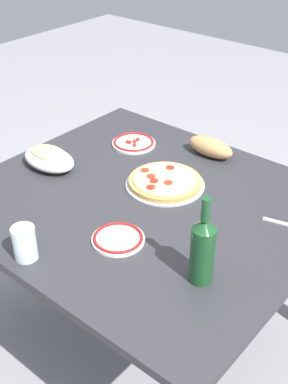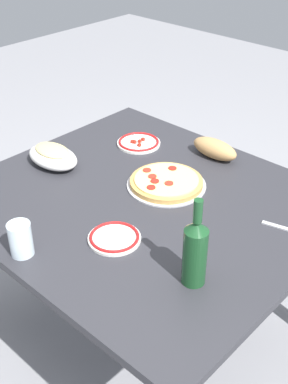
{
  "view_description": "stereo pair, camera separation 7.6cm",
  "coord_description": "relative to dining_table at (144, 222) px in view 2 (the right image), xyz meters",
  "views": [
    {
      "loc": [
        0.97,
        -1.15,
        1.72
      ],
      "look_at": [
        0.0,
        0.0,
        0.74
      ],
      "focal_mm": 47.07,
      "sensor_mm": 36.0,
      "label": 1
    },
    {
      "loc": [
        1.03,
        -1.1,
        1.72
      ],
      "look_at": [
        0.0,
        0.0,
        0.74
      ],
      "focal_mm": 47.07,
      "sensor_mm": 36.0,
      "label": 2
    }
  ],
  "objects": [
    {
      "name": "fork_left",
      "position": [
        0.47,
        0.19,
        0.1
      ],
      "size": [
        0.17,
        0.06,
        0.0
      ],
      "primitive_type": "cube",
      "rotation": [
        0.0,
        0.0,
        0.25
      ],
      "color": "#B7B7BC",
      "rests_on": "dining_table"
    },
    {
      "name": "baked_pasta_dish",
      "position": [
        -0.44,
        -0.06,
        0.14
      ],
      "size": [
        0.24,
        0.15,
        0.08
      ],
      "color": "white",
      "rests_on": "dining_table"
    },
    {
      "name": "pepperoni_pizza",
      "position": [
        -0.0,
        0.12,
        0.12
      ],
      "size": [
        0.3,
        0.3,
        0.03
      ],
      "color": "#B7B7BC",
      "rests_on": "dining_table"
    },
    {
      "name": "bread_loaf",
      "position": [
        0.0,
        0.42,
        0.14
      ],
      "size": [
        0.21,
        0.09,
        0.08
      ],
      "primitive_type": "ellipsoid",
      "color": "tan",
      "rests_on": "dining_table"
    },
    {
      "name": "ground_plane",
      "position": [
        0.0,
        0.0,
        -0.6
      ],
      "size": [
        8.0,
        8.0,
        0.0
      ],
      "primitive_type": "plane",
      "color": "gray",
      "rests_on": "ground"
    },
    {
      "name": "wine_bottle",
      "position": [
        0.39,
        -0.22,
        0.21
      ],
      "size": [
        0.07,
        0.07,
        0.28
      ],
      "color": "#194723",
      "rests_on": "dining_table"
    },
    {
      "name": "side_plate_near",
      "position": [
        -0.31,
        0.29,
        0.11
      ],
      "size": [
        0.19,
        0.19,
        0.02
      ],
      "color": "white",
      "rests_on": "dining_table"
    },
    {
      "name": "water_glass",
      "position": [
        -0.07,
        -0.48,
        0.16
      ],
      "size": [
        0.07,
        0.07,
        0.11
      ],
      "primitive_type": "cylinder",
      "color": "silver",
      "rests_on": "dining_table"
    },
    {
      "name": "dining_table",
      "position": [
        0.0,
        0.0,
        0.0
      ],
      "size": [
        1.23,
        1.1,
        0.71
      ],
      "color": "#2D2D33",
      "rests_on": "ground"
    },
    {
      "name": "side_plate_far",
      "position": [
        0.09,
        -0.24,
        0.11
      ],
      "size": [
        0.17,
        0.17,
        0.02
      ],
      "color": "white",
      "rests_on": "dining_table"
    }
  ]
}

